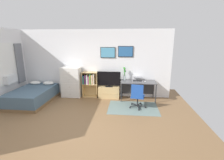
{
  "coord_description": "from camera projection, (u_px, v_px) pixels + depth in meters",
  "views": [
    {
      "loc": [
        1.38,
        -4.03,
        2.27
      ],
      "look_at": [
        0.82,
        1.5,
        0.91
      ],
      "focal_mm": 25.93,
      "sensor_mm": 36.0,
      "label": 1
    }
  ],
  "objects": [
    {
      "name": "ground_plane",
      "position": [
        78.0,
        123.0,
        4.57
      ],
      "size": [
        7.2,
        7.2,
        0.0
      ],
      "primitive_type": "plane",
      "color": "brown"
    },
    {
      "name": "television",
      "position": [
        109.0,
        79.0,
        6.39
      ],
      "size": [
        0.92,
        0.16,
        0.61
      ],
      "color": "black",
      "rests_on": "tv_stand"
    },
    {
      "name": "dresser",
      "position": [
        71.0,
        82.0,
        6.59
      ],
      "size": [
        0.78,
        0.46,
        1.23
      ],
      "color": "white",
      "rests_on": "ground_plane"
    },
    {
      "name": "bamboo_vase",
      "position": [
        124.0,
        73.0,
        6.39
      ],
      "size": [
        0.1,
        0.11,
        0.52
      ],
      "color": "silver",
      "rests_on": "desk"
    },
    {
      "name": "office_chair",
      "position": [
        137.0,
        96.0,
        5.46
      ],
      "size": [
        0.58,
        0.57,
        0.86
      ],
      "rotation": [
        0.0,
        0.0,
        -0.18
      ],
      "color": "#232326",
      "rests_on": "ground_plane"
    },
    {
      "name": "bed",
      "position": [
        33.0,
        95.0,
        6.07
      ],
      "size": [
        1.28,
        1.93,
        0.64
      ],
      "rotation": [
        0.0,
        0.0,
        -0.0
      ],
      "color": "brown",
      "rests_on": "ground_plane"
    },
    {
      "name": "tv_stand",
      "position": [
        109.0,
        92.0,
        6.55
      ],
      "size": [
        0.83,
        0.41,
        0.47
      ],
      "color": "tan",
      "rests_on": "ground_plane"
    },
    {
      "name": "laptop",
      "position": [
        137.0,
        79.0,
        6.28
      ],
      "size": [
        0.41,
        0.44,
        0.17
      ],
      "rotation": [
        0.0,
        0.0,
        -0.06
      ],
      "color": "#B7B7BC",
      "rests_on": "desk"
    },
    {
      "name": "area_rug",
      "position": [
        133.0,
        108.0,
        5.6
      ],
      "size": [
        1.7,
        1.2,
        0.01
      ],
      "primitive_type": "cube",
      "color": "slate",
      "rests_on": "ground_plane"
    },
    {
      "name": "wall_back_with_posters",
      "position": [
        95.0,
        63.0,
        6.59
      ],
      "size": [
        6.12,
        0.09,
        2.7
      ],
      "color": "white",
      "rests_on": "ground_plane"
    },
    {
      "name": "computer_mouse",
      "position": [
        145.0,
        81.0,
        6.13
      ],
      "size": [
        0.06,
        0.1,
        0.03
      ],
      "primitive_type": "ellipsoid",
      "color": "silver",
      "rests_on": "desk"
    },
    {
      "name": "desk",
      "position": [
        138.0,
        84.0,
        6.3
      ],
      "size": [
        1.33,
        0.64,
        0.74
      ],
      "color": "#4C4C4F",
      "rests_on": "ground_plane"
    },
    {
      "name": "bookshelf",
      "position": [
        89.0,
        82.0,
        6.57
      ],
      "size": [
        0.61,
        0.3,
        1.03
      ],
      "color": "tan",
      "rests_on": "ground_plane"
    }
  ]
}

